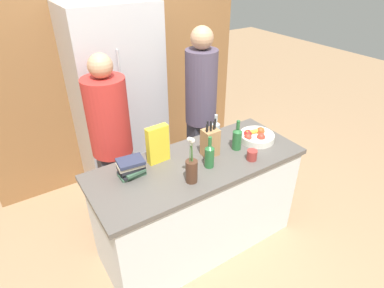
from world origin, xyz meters
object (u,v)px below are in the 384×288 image
object	(u,v)px
refrigerator	(118,105)
person_at_sink	(111,138)
bottle_oil	(237,138)
bottle_wine	(209,155)
fruit_bowl	(256,136)
bottle_vinegar	(216,130)
coffee_mug	(252,155)
cereal_box	(158,144)
person_in_blue	(201,107)
knife_block	(210,142)
book_stack	(131,167)
flower_vase	(192,168)

from	to	relation	value
refrigerator	person_at_sink	bearing A→B (deg)	-118.29
bottle_oil	bottle_wine	size ratio (longest dim) A/B	1.00
fruit_bowl	bottle_wine	bearing A→B (deg)	-170.52
bottle_vinegar	person_at_sink	world-z (taller)	person_at_sink
coffee_mug	cereal_box	bearing A→B (deg)	148.63
coffee_mug	person_in_blue	size ratio (longest dim) A/B	0.06
knife_block	bottle_vinegar	distance (m)	0.26
knife_block	bottle_vinegar	size ratio (longest dim) A/B	1.31
book_stack	person_in_blue	xyz separation A→B (m)	(0.96, 0.50, 0.05)
knife_block	person_at_sink	size ratio (longest dim) A/B	0.19
fruit_bowl	book_stack	size ratio (longest dim) A/B	1.49
knife_block	cereal_box	world-z (taller)	knife_block
person_at_sink	refrigerator	bearing A→B (deg)	65.31
bottle_wine	person_in_blue	distance (m)	0.83
coffee_mug	person_at_sink	size ratio (longest dim) A/B	0.07
coffee_mug	bottle_vinegar	xyz separation A→B (m)	(-0.05, 0.42, 0.05)
person_at_sink	fruit_bowl	bearing A→B (deg)	-27.39
knife_block	person_in_blue	xyz separation A→B (m)	(0.31, 0.59, 0.01)
book_stack	bottle_wine	size ratio (longest dim) A/B	0.79
flower_vase	coffee_mug	world-z (taller)	flower_vase
knife_block	coffee_mug	distance (m)	0.34
bottle_oil	bottle_vinegar	bearing A→B (deg)	103.40
knife_block	bottle_wine	distance (m)	0.17
flower_vase	cereal_box	size ratio (longest dim) A/B	1.20
fruit_bowl	bottle_vinegar	bearing A→B (deg)	143.30
bottle_vinegar	refrigerator	bearing A→B (deg)	117.37
cereal_box	book_stack	xyz separation A→B (m)	(-0.26, -0.06, -0.08)
bottle_vinegar	fruit_bowl	bearing A→B (deg)	-36.70
knife_block	flower_vase	xyz separation A→B (m)	(-0.32, -0.21, -0.00)
bottle_oil	refrigerator	bearing A→B (deg)	114.94
refrigerator	fruit_bowl	xyz separation A→B (m)	(0.79, -1.18, -0.05)
cereal_box	bottle_vinegar	bearing A→B (deg)	3.21
bottle_wine	knife_block	bearing A→B (deg)	52.44
coffee_mug	refrigerator	bearing A→B (deg)	111.72
refrigerator	knife_block	bearing A→B (deg)	-74.59
book_stack	bottle_wine	world-z (taller)	bottle_wine
fruit_bowl	knife_block	bearing A→B (deg)	175.47
fruit_bowl	flower_vase	distance (m)	0.81
cereal_box	bottle_wine	bearing A→B (deg)	-43.73
knife_block	person_at_sink	xyz separation A→B (m)	(-0.60, 0.61, -0.07)
bottle_oil	bottle_wine	world-z (taller)	same
cereal_box	coffee_mug	world-z (taller)	cereal_box
book_stack	person_in_blue	bearing A→B (deg)	27.58
coffee_mug	bottle_wine	bearing A→B (deg)	162.64
bottle_vinegar	person_at_sink	bearing A→B (deg)	151.27
coffee_mug	bottle_wine	distance (m)	0.36
flower_vase	cereal_box	world-z (taller)	flower_vase
fruit_bowl	person_at_sink	distance (m)	1.26
bottle_vinegar	bottle_wine	distance (m)	0.42
refrigerator	bottle_wine	bearing A→B (deg)	-80.55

